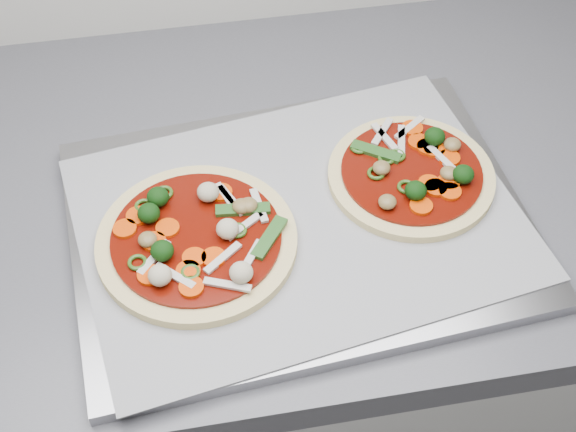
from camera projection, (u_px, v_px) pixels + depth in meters
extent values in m
cube|color=gray|center=(299.00, 223.00, 0.87)|extent=(0.51, 0.40, 0.02)
cube|color=#949499|center=(299.00, 217.00, 0.87)|extent=(0.51, 0.41, 0.00)
cylinder|color=beige|center=(197.00, 241.00, 0.84)|extent=(0.28, 0.28, 0.01)
cylinder|color=maroon|center=(196.00, 237.00, 0.83)|extent=(0.24, 0.24, 0.00)
cube|color=beige|center=(231.00, 200.00, 0.86)|extent=(0.03, 0.05, 0.00)
ellipsoid|color=olive|center=(148.00, 239.00, 0.82)|extent=(0.02, 0.02, 0.01)
cylinder|color=#F74F02|center=(221.00, 192.00, 0.87)|extent=(0.03, 0.03, 0.00)
cylinder|color=#F74F02|center=(194.00, 258.00, 0.81)|extent=(0.03, 0.03, 0.00)
torus|color=#2D5517|center=(237.00, 230.00, 0.83)|extent=(0.02, 0.02, 0.00)
cylinder|color=#F74F02|center=(150.00, 275.00, 0.79)|extent=(0.04, 0.04, 0.00)
cube|color=beige|center=(245.00, 226.00, 0.83)|extent=(0.04, 0.03, 0.00)
ellipsoid|color=olive|center=(241.00, 206.00, 0.85)|extent=(0.03, 0.03, 0.01)
cylinder|color=#F74F02|center=(188.00, 271.00, 0.80)|extent=(0.04, 0.04, 0.00)
cube|color=beige|center=(223.00, 258.00, 0.81)|extent=(0.04, 0.04, 0.00)
ellipsoid|color=#C3B899|center=(160.00, 275.00, 0.78)|extent=(0.03, 0.03, 0.02)
ellipsoid|color=#123A0C|center=(149.00, 213.00, 0.84)|extent=(0.03, 0.03, 0.02)
cylinder|color=#F74F02|center=(214.00, 257.00, 0.81)|extent=(0.03, 0.03, 0.00)
ellipsoid|color=#C3B899|center=(208.00, 192.00, 0.85)|extent=(0.03, 0.03, 0.02)
ellipsoid|color=#123A0C|center=(158.00, 197.00, 0.85)|extent=(0.02, 0.02, 0.02)
torus|color=#2D5517|center=(144.00, 206.00, 0.85)|extent=(0.02, 0.02, 0.00)
cube|color=beige|center=(154.00, 258.00, 0.81)|extent=(0.04, 0.04, 0.00)
ellipsoid|color=olive|center=(248.00, 205.00, 0.85)|extent=(0.02, 0.02, 0.01)
cylinder|color=#F74F02|center=(191.00, 287.00, 0.78)|extent=(0.04, 0.04, 0.00)
cylinder|color=#F74F02|center=(138.00, 216.00, 0.84)|extent=(0.03, 0.03, 0.00)
cube|color=#285D21|center=(243.00, 209.00, 0.85)|extent=(0.06, 0.02, 0.00)
cube|color=beige|center=(175.00, 276.00, 0.79)|extent=(0.04, 0.04, 0.00)
cube|color=beige|center=(259.00, 206.00, 0.85)|extent=(0.01, 0.05, 0.00)
cube|color=beige|center=(250.00, 258.00, 0.81)|extent=(0.03, 0.04, 0.00)
cube|color=beige|center=(227.00, 285.00, 0.79)|extent=(0.05, 0.03, 0.00)
cylinder|color=#F74F02|center=(168.00, 228.00, 0.83)|extent=(0.03, 0.03, 0.00)
ellipsoid|color=#123A0C|center=(162.00, 251.00, 0.80)|extent=(0.02, 0.02, 0.02)
ellipsoid|color=#C3B899|center=(241.00, 272.00, 0.79)|extent=(0.03, 0.03, 0.02)
torus|color=#2D5517|center=(190.00, 272.00, 0.80)|extent=(0.03, 0.03, 0.00)
ellipsoid|color=#C3B899|center=(228.00, 229.00, 0.82)|extent=(0.03, 0.03, 0.02)
torus|color=#2D5517|center=(164.00, 193.00, 0.86)|extent=(0.03, 0.03, 0.00)
cylinder|color=#F74F02|center=(125.00, 229.00, 0.83)|extent=(0.03, 0.03, 0.00)
torus|color=#2D5517|center=(137.00, 262.00, 0.80)|extent=(0.03, 0.03, 0.00)
cube|color=beige|center=(227.00, 198.00, 0.86)|extent=(0.02, 0.05, 0.00)
cube|color=#285D21|center=(269.00, 238.00, 0.82)|extent=(0.05, 0.05, 0.00)
cylinder|color=#F74F02|center=(154.00, 242.00, 0.82)|extent=(0.03, 0.03, 0.00)
cylinder|color=beige|center=(411.00, 176.00, 0.90)|extent=(0.25, 0.25, 0.01)
cylinder|color=maroon|center=(412.00, 172.00, 0.89)|extent=(0.21, 0.21, 0.00)
cylinder|color=#F74F02|center=(412.00, 128.00, 0.93)|extent=(0.03, 0.03, 0.00)
torus|color=#2D5517|center=(406.00, 187.00, 0.87)|extent=(0.03, 0.03, 0.00)
ellipsoid|color=#123A0C|center=(435.00, 136.00, 0.91)|extent=(0.02, 0.02, 0.02)
ellipsoid|color=#123A0C|center=(463.00, 174.00, 0.87)|extent=(0.03, 0.03, 0.02)
cylinder|color=#F74F02|center=(436.00, 188.00, 0.87)|extent=(0.03, 0.03, 0.00)
torus|color=#2D5517|center=(387.00, 158.00, 0.90)|extent=(0.02, 0.02, 0.00)
torus|color=#2D5517|center=(359.00, 147.00, 0.91)|extent=(0.02, 0.02, 0.00)
cylinder|color=#F74F02|center=(429.00, 184.00, 0.88)|extent=(0.03, 0.03, 0.00)
cylinder|color=#F74F02|center=(419.00, 142.00, 0.92)|extent=(0.04, 0.04, 0.00)
cube|color=beige|center=(443.00, 160.00, 0.90)|extent=(0.03, 0.05, 0.00)
cube|color=beige|center=(410.00, 128.00, 0.93)|extent=(0.04, 0.03, 0.00)
cube|color=beige|center=(384.00, 137.00, 0.92)|extent=(0.02, 0.05, 0.00)
cylinder|color=#F74F02|center=(421.00, 206.00, 0.85)|extent=(0.03, 0.03, 0.00)
cube|color=beige|center=(382.00, 132.00, 0.93)|extent=(0.04, 0.04, 0.00)
ellipsoid|color=olive|center=(382.00, 168.00, 0.89)|extent=(0.03, 0.03, 0.01)
cylinder|color=#F74F02|center=(450.00, 192.00, 0.87)|extent=(0.03, 0.03, 0.00)
torus|color=#2D5517|center=(397.00, 155.00, 0.90)|extent=(0.02, 0.02, 0.00)
ellipsoid|color=#123A0C|center=(416.00, 191.00, 0.86)|extent=(0.03, 0.03, 0.02)
cylinder|color=#F74F02|center=(449.00, 182.00, 0.88)|extent=(0.04, 0.04, 0.00)
torus|color=#2D5517|center=(376.00, 173.00, 0.89)|extent=(0.02, 0.02, 0.00)
cylinder|color=#F74F02|center=(427.00, 147.00, 0.91)|extent=(0.03, 0.03, 0.00)
cube|color=#285D21|center=(376.00, 152.00, 0.91)|extent=(0.06, 0.04, 0.00)
ellipsoid|color=olive|center=(449.00, 173.00, 0.88)|extent=(0.03, 0.03, 0.01)
ellipsoid|color=olive|center=(452.00, 145.00, 0.91)|extent=(0.02, 0.02, 0.01)
cube|color=beige|center=(401.00, 140.00, 0.92)|extent=(0.02, 0.05, 0.00)
cylinder|color=#F74F02|center=(449.00, 158.00, 0.90)|extent=(0.03, 0.03, 0.00)
ellipsoid|color=olive|center=(387.00, 202.00, 0.85)|extent=(0.03, 0.03, 0.01)
cylinder|color=#F74F02|center=(434.00, 149.00, 0.91)|extent=(0.03, 0.03, 0.00)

